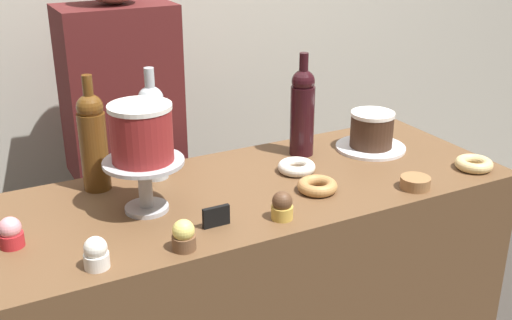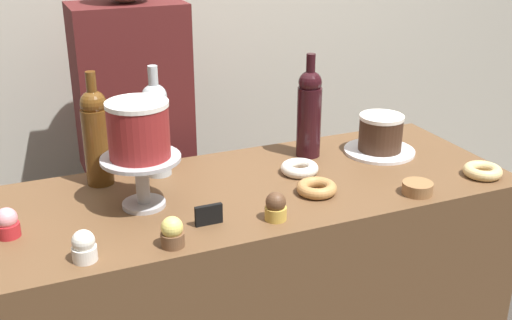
{
  "view_description": "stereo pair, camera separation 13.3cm",
  "coord_description": "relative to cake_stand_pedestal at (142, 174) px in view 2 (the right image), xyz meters",
  "views": [
    {
      "loc": [
        -0.75,
        -1.43,
        1.69
      ],
      "look_at": [
        0.0,
        0.0,
        1.03
      ],
      "focal_mm": 44.15,
      "sensor_mm": 36.0,
      "label": 1
    },
    {
      "loc": [
        -0.63,
        -1.49,
        1.69
      ],
      "look_at": [
        0.0,
        0.0,
        1.03
      ],
      "focal_mm": 44.15,
      "sensor_mm": 36.0,
      "label": 2
    }
  ],
  "objects": [
    {
      "name": "cupcake_chocolate",
      "position": [
        0.29,
        -0.2,
        -0.06
      ],
      "size": [
        0.06,
        0.06,
        0.07
      ],
      "color": "gold",
      "rests_on": "display_counter"
    },
    {
      "name": "white_layer_cake",
      "position": [
        0.0,
        -0.0,
        0.12
      ],
      "size": [
        0.16,
        0.16,
        0.15
      ],
      "color": "maroon",
      "rests_on": "cake_stand_pedestal"
    },
    {
      "name": "cookie_stack",
      "position": [
        0.71,
        -0.21,
        -0.08
      ],
      "size": [
        0.08,
        0.08,
        0.03
      ],
      "color": "olive",
      "rests_on": "display_counter"
    },
    {
      "name": "chocolate_round_cake",
      "position": [
        0.79,
        0.09,
        -0.03
      ],
      "size": [
        0.14,
        0.14,
        0.11
      ],
      "color": "#3D2619",
      "rests_on": "silver_serving_platter"
    },
    {
      "name": "back_wall",
      "position": [
        0.32,
        0.87,
        0.26
      ],
      "size": [
        6.0,
        0.05,
        2.6
      ],
      "color": "#BCB7A8",
      "rests_on": "ground_plane"
    },
    {
      "name": "silver_serving_platter",
      "position": [
        0.79,
        0.09,
        -0.09
      ],
      "size": [
        0.23,
        0.23,
        0.01
      ],
      "color": "white",
      "rests_on": "display_counter"
    },
    {
      "name": "donut_sugar",
      "position": [
        0.48,
        0.04,
        -0.08
      ],
      "size": [
        0.11,
        0.11,
        0.03
      ],
      "color": "silver",
      "rests_on": "display_counter"
    },
    {
      "name": "cake_stand_pedestal",
      "position": [
        0.0,
        0.0,
        0.0
      ],
      "size": [
        0.21,
        0.21,
        0.14
      ],
      "color": "#B2B2B7",
      "rests_on": "display_counter"
    },
    {
      "name": "wine_bottle_clear",
      "position": [
        0.09,
        0.2,
        0.05
      ],
      "size": [
        0.08,
        0.08,
        0.33
      ],
      "color": "#B2BCC1",
      "rests_on": "display_counter"
    },
    {
      "name": "cupcake_lemon",
      "position": [
        0.01,
        -0.23,
        -0.06
      ],
      "size": [
        0.06,
        0.06,
        0.07
      ],
      "color": "brown",
      "rests_on": "display_counter"
    },
    {
      "name": "cupcake_strawberry",
      "position": [
        -0.34,
        -0.03,
        -0.06
      ],
      "size": [
        0.06,
        0.06,
        0.07
      ],
      "color": "red",
      "rests_on": "display_counter"
    },
    {
      "name": "cupcake_vanilla",
      "position": [
        -0.19,
        -0.21,
        -0.06
      ],
      "size": [
        0.06,
        0.06,
        0.07
      ],
      "color": "white",
      "rests_on": "display_counter"
    },
    {
      "name": "donut_maple",
      "position": [
        0.46,
        -0.1,
        -0.08
      ],
      "size": [
        0.11,
        0.11,
        0.03
      ],
      "color": "#B27F47",
      "rests_on": "display_counter"
    },
    {
      "name": "wine_bottle_dark_red",
      "position": [
        0.56,
        0.16,
        0.05
      ],
      "size": [
        0.08,
        0.08,
        0.33
      ],
      "color": "black",
      "rests_on": "display_counter"
    },
    {
      "name": "donut_glazed",
      "position": [
        0.96,
        -0.19,
        -0.08
      ],
      "size": [
        0.11,
        0.11,
        0.03
      ],
      "color": "#E0C17F",
      "rests_on": "display_counter"
    },
    {
      "name": "barista_figure",
      "position": [
        0.1,
        0.52,
        -0.2
      ],
      "size": [
        0.36,
        0.22,
        1.6
      ],
      "color": "black",
      "rests_on": "ground_plane"
    },
    {
      "name": "price_sign_chalkboard",
      "position": [
        0.12,
        -0.16,
        -0.07
      ],
      "size": [
        0.07,
        0.01,
        0.05
      ],
      "color": "black",
      "rests_on": "display_counter"
    },
    {
      "name": "wine_bottle_amber",
      "position": [
        -0.08,
        0.2,
        0.05
      ],
      "size": [
        0.08,
        0.08,
        0.33
      ],
      "color": "#5B3814",
      "rests_on": "display_counter"
    }
  ]
}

